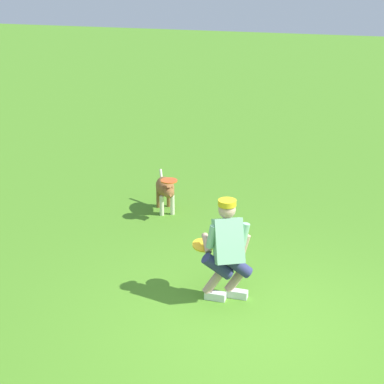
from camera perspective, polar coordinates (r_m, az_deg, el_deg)
The scene contains 5 objects.
ground_plane at distance 7.15m, azimuth 6.04°, elevation -12.80°, with size 60.00×60.00×0.00m, color #4D8924.
person at distance 7.41m, azimuth 3.32°, elevation -5.23°, with size 0.70×0.52×1.29m.
dog at distance 10.09m, azimuth -2.49°, elevation 0.29°, with size 0.57×0.91×0.59m.
frisbee_flying at distance 9.71m, azimuth -2.16°, elevation 1.06°, with size 0.27×0.27×0.02m, color #E95922.
frisbee_held at distance 7.67m, azimuth 1.04°, elevation -4.98°, with size 0.27×0.27×0.02m, color yellow.
Camera 1 is at (-1.06, 5.87, 3.95)m, focal length 57.19 mm.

